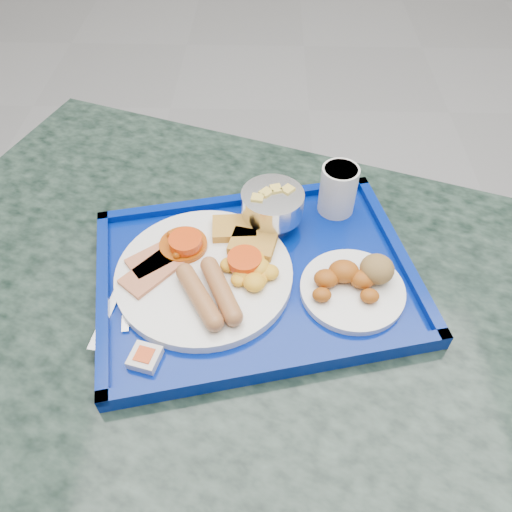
{
  "coord_description": "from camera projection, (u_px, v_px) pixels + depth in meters",
  "views": [
    {
      "loc": [
        -0.19,
        -0.79,
        1.31
      ],
      "look_at": [
        -0.21,
        -0.3,
        0.77
      ],
      "focal_mm": 35.0,
      "sensor_mm": 36.0,
      "label": 1
    }
  ],
  "objects": [
    {
      "name": "bread_plate",
      "position": [
        355.0,
        283.0,
        0.72
      ],
      "size": [
        0.15,
        0.15,
        0.05
      ],
      "rotation": [
        0.0,
        0.0,
        -0.38
      ],
      "color": "white",
      "rests_on": "tray"
    },
    {
      "name": "floor",
      "position": [
        328.0,
        354.0,
        1.49
      ],
      "size": [
        6.0,
        6.0,
        0.0
      ],
      "primitive_type": "plane",
      "color": "gray",
      "rests_on": "ground"
    },
    {
      "name": "table",
      "position": [
        244.0,
        359.0,
        0.88
      ],
      "size": [
        1.33,
        1.09,
        0.71
      ],
      "rotation": [
        0.0,
        0.0,
        -0.34
      ],
      "color": "slate",
      "rests_on": "floor"
    },
    {
      "name": "juice_cup",
      "position": [
        338.0,
        188.0,
        0.82
      ],
      "size": [
        0.06,
        0.06,
        0.09
      ],
      "color": "silver",
      "rests_on": "tray"
    },
    {
      "name": "jam_packet",
      "position": [
        145.0,
        357.0,
        0.65
      ],
      "size": [
        0.05,
        0.05,
        0.02
      ],
      "rotation": [
        0.0,
        0.0,
        -0.25
      ],
      "color": "silver",
      "rests_on": "tray"
    },
    {
      "name": "knife",
      "position": [
        114.0,
        300.0,
        0.72
      ],
      "size": [
        0.04,
        0.17,
        0.0
      ],
      "primitive_type": "cube",
      "rotation": [
        0.0,
        0.0,
        -0.14
      ],
      "color": "silver",
      "rests_on": "tray"
    },
    {
      "name": "main_plate",
      "position": [
        210.0,
        270.0,
        0.74
      ],
      "size": [
        0.26,
        0.26,
        0.04
      ],
      "rotation": [
        0.0,
        0.0,
        0.38
      ],
      "color": "white",
      "rests_on": "tray"
    },
    {
      "name": "fruit_bowl",
      "position": [
        272.0,
        204.0,
        0.79
      ],
      "size": [
        0.1,
        0.1,
        0.07
      ],
      "color": "silver",
      "rests_on": "tray"
    },
    {
      "name": "tray",
      "position": [
        256.0,
        276.0,
        0.76
      ],
      "size": [
        0.53,
        0.44,
        0.03
      ],
      "rotation": [
        0.0,
        0.0,
        0.23
      ],
      "color": "navy",
      "rests_on": "table"
    },
    {
      "name": "spoon",
      "position": [
        141.0,
        262.0,
        0.77
      ],
      "size": [
        0.05,
        0.17,
        0.01
      ],
      "rotation": [
        0.0,
        0.0,
        0.17
      ],
      "color": "silver",
      "rests_on": "tray"
    }
  ]
}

